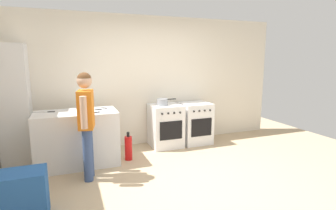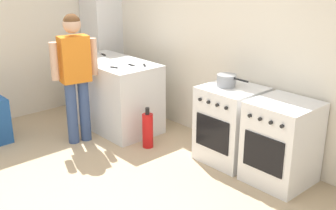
{
  "view_description": "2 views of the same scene",
  "coord_description": "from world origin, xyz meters",
  "views": [
    {
      "loc": [
        -1.42,
        -3.24,
        1.75
      ],
      "look_at": [
        0.06,
        0.66,
        1.01
      ],
      "focal_mm": 28.0,
      "sensor_mm": 36.0,
      "label": 1
    },
    {
      "loc": [
        3.09,
        -1.82,
        2.16
      ],
      "look_at": [
        0.24,
        0.75,
        0.82
      ],
      "focal_mm": 45.0,
      "sensor_mm": 36.0,
      "label": 2
    }
  ],
  "objects": [
    {
      "name": "knife_chef",
      "position": [
        -0.95,
        1.4,
        0.9
      ],
      "size": [
        0.28,
        0.2,
        0.01
      ],
      "color": "silver",
      "rests_on": "counter_unit"
    },
    {
      "name": "oven_left",
      "position": [
        0.35,
        1.58,
        0.43
      ],
      "size": [
        0.61,
        0.62,
        0.85
      ],
      "color": "white",
      "rests_on": "ground"
    },
    {
      "name": "person",
      "position": [
        -1.22,
        0.58,
        0.93
      ],
      "size": [
        0.26,
        0.56,
        1.57
      ],
      "color": "#384C7A",
      "rests_on": "ground"
    },
    {
      "name": "oven_right",
      "position": [
        1.0,
        1.58,
        0.43
      ],
      "size": [
        0.6,
        0.62,
        0.85
      ],
      "color": "white",
      "rests_on": "ground"
    },
    {
      "name": "knife_carving",
      "position": [
        -1.13,
        0.98,
        0.9
      ],
      "size": [
        0.33,
        0.12,
        0.01
      ],
      "color": "silver",
      "rests_on": "counter_unit"
    },
    {
      "name": "knife_bread",
      "position": [
        -1.83,
        1.34,
        0.9
      ],
      "size": [
        0.35,
        0.1,
        0.01
      ],
      "color": "silver",
      "rests_on": "counter_unit"
    },
    {
      "name": "larder_cabinet",
      "position": [
        -2.3,
        1.68,
        1.0
      ],
      "size": [
        0.48,
        0.44,
        2.0
      ],
      "primitive_type": "cube",
      "color": "silver",
      "rests_on": "ground"
    },
    {
      "name": "ground_plane",
      "position": [
        0.0,
        0.0,
        0.0
      ],
      "size": [
        8.0,
        8.0,
        0.0
      ],
      "primitive_type": "plane",
      "color": "tan"
    },
    {
      "name": "knife_utility",
      "position": [
        -0.93,
        1.24,
        0.9
      ],
      "size": [
        0.25,
        0.04,
        0.01
      ],
      "color": "silver",
      "rests_on": "counter_unit"
    },
    {
      "name": "fire_extinguisher",
      "position": [
        -0.52,
        1.1,
        0.22
      ],
      "size": [
        0.13,
        0.13,
        0.5
      ],
      "color": "red",
      "rests_on": "ground"
    },
    {
      "name": "side_wall_left",
      "position": [
        -2.6,
        0.4,
        1.3
      ],
      "size": [
        0.1,
        3.1,
        2.6
      ],
      "primitive_type": "cube",
      "color": "silver",
      "rests_on": "ground"
    },
    {
      "name": "counter_unit",
      "position": [
        -1.35,
        1.2,
        0.45
      ],
      "size": [
        1.3,
        0.7,
        0.9
      ],
      "primitive_type": "cube",
      "color": "silver",
      "rests_on": "ground"
    },
    {
      "name": "back_wall",
      "position": [
        0.0,
        1.95,
        1.3
      ],
      "size": [
        6.0,
        0.1,
        2.6
      ],
      "primitive_type": "cube",
      "color": "silver",
      "rests_on": "ground"
    },
    {
      "name": "pot",
      "position": [
        0.28,
        1.56,
        0.92
      ],
      "size": [
        0.39,
        0.21,
        0.13
      ],
      "color": "gray",
      "rests_on": "oven_left"
    }
  ]
}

